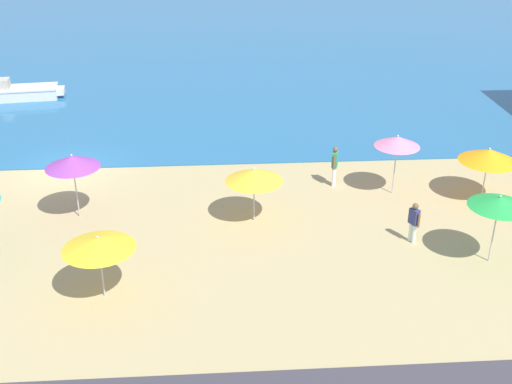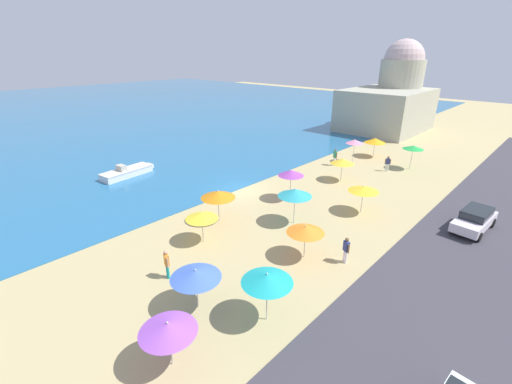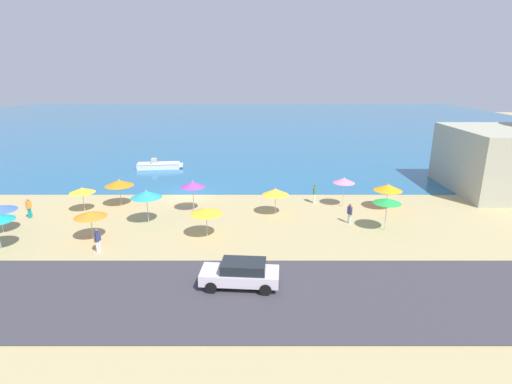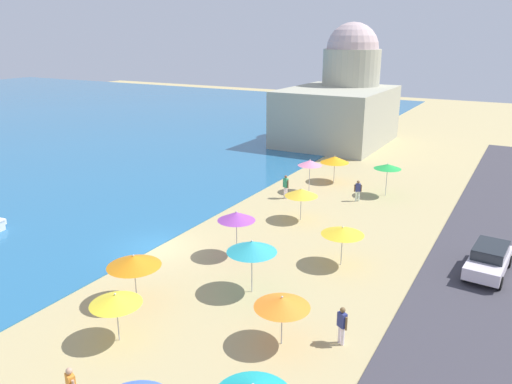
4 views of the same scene
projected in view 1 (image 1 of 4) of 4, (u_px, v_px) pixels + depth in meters
The scene contains 10 objects.
ground_plane at pixel (67, 169), 29.40m from camera, with size 160.00×160.00×0.00m, color tan.
beach_umbrella_0 at pixel (499, 202), 21.37m from camera, with size 2.05×2.05×2.56m.
beach_umbrella_1 at pixel (98, 243), 19.67m from camera, with size 2.29×2.29×2.21m.
beach_umbrella_4 at pixel (254, 175), 24.19m from camera, with size 2.20×2.20×2.25m.
beach_umbrella_6 at pixel (72, 162), 24.29m from camera, with size 2.09×2.09×2.66m.
beach_umbrella_7 at pixel (489, 155), 25.95m from camera, with size 2.37×2.37×2.25m.
beach_umbrella_11 at pixel (397, 141), 26.15m from camera, with size 1.87×1.87×2.63m.
bather_1 at pixel (414, 221), 23.17m from camera, with size 0.36×0.52×1.59m.
bather_3 at pixel (335, 164), 27.40m from camera, with size 0.32×0.55×1.80m.
skiff_nearshore at pixel (15, 93), 38.34m from camera, with size 5.51×2.24×1.25m.
Camera 1 is at (6.93, -27.34, 12.06)m, focal length 45.00 mm.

